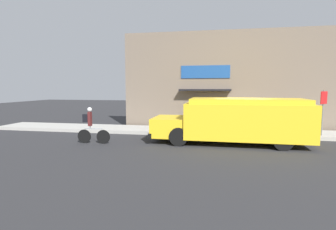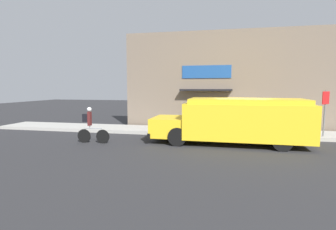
{
  "view_description": "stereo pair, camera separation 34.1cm",
  "coord_description": "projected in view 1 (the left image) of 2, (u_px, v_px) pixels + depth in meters",
  "views": [
    {
      "loc": [
        -1.18,
        -13.2,
        2.5
      ],
      "look_at": [
        -3.6,
        -0.2,
        1.1
      ],
      "focal_mm": 28.0,
      "sensor_mm": 36.0,
      "label": 1
    },
    {
      "loc": [
        -0.85,
        -13.14,
        2.5
      ],
      "look_at": [
        -3.6,
        -0.2,
        1.1
      ],
      "focal_mm": 28.0,
      "sensor_mm": 36.0,
      "label": 2
    }
  ],
  "objects": [
    {
      "name": "sidewalk",
      "position": [
        238.0,
        133.0,
        13.99
      ],
      "size": [
        28.0,
        2.14,
        0.18
      ],
      "color": "#ADAAA3",
      "rests_on": "ground_plane"
    },
    {
      "name": "school_bus",
      "position": [
        237.0,
        120.0,
        11.59
      ],
      "size": [
        6.82,
        2.78,
        2.01
      ],
      "rotation": [
        0.0,
        0.0,
        -0.01
      ],
      "color": "yellow",
      "rests_on": "ground_plane"
    },
    {
      "name": "ground_plane",
      "position": [
        240.0,
        138.0,
        12.96
      ],
      "size": [
        70.0,
        70.0,
        0.0
      ],
      "primitive_type": "plane",
      "color": "#2B2B2D"
    },
    {
      "name": "trash_bin",
      "position": [
        197.0,
        121.0,
        14.45
      ],
      "size": [
        0.48,
        0.48,
        0.89
      ],
      "color": "slate",
      "rests_on": "sidewalk"
    },
    {
      "name": "stop_sign_post",
      "position": [
        323.0,
        105.0,
        12.46
      ],
      "size": [
        0.45,
        0.45,
        2.18
      ],
      "color": "slate",
      "rests_on": "sidewalk"
    },
    {
      "name": "cyclist",
      "position": [
        91.0,
        126.0,
        11.67
      ],
      "size": [
        1.52,
        0.2,
        1.62
      ],
      "rotation": [
        0.0,
        0.0,
        0.04
      ],
      "color": "black",
      "rests_on": "ground_plane"
    },
    {
      "name": "storefront",
      "position": [
        237.0,
        81.0,
        15.1
      ],
      "size": [
        13.55,
        0.77,
        5.77
      ],
      "color": "#756656",
      "rests_on": "ground_plane"
    }
  ]
}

